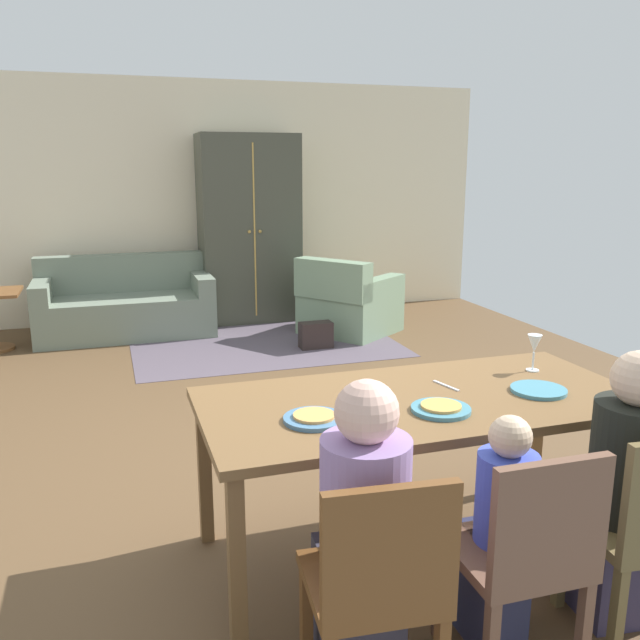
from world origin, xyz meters
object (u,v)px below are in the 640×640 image
object	(u,v)px
dining_chair_child	(527,551)
plate_near_man	(314,419)
person_child	(498,540)
couch	(125,306)
plate_near_woman	(539,390)
dining_table	(421,412)
handbag	(316,335)
wine_glass	(534,345)
armoire	(249,229)
dining_chair_man	(378,581)
person_man	(361,545)
person_woman	(620,497)
plate_near_child	(441,409)
armchair	(348,304)

from	to	relation	value
dining_chair_child	plate_near_man	bearing A→B (deg)	127.56
person_child	couch	bearing A→B (deg)	102.09
plate_near_woman	couch	size ratio (longest dim) A/B	0.14
dining_table	handbag	world-z (taller)	dining_table
plate_near_man	couch	size ratio (longest dim) A/B	0.14
wine_glass	armoire	world-z (taller)	armoire
plate_near_man	dining_chair_man	bearing A→B (deg)	-90.62
plate_near_woman	person_man	world-z (taller)	person_man
handbag	wine_glass	bearing A→B (deg)	-88.50
person_woman	dining_chair_man	bearing A→B (deg)	-170.87
plate_near_child	person_child	size ratio (longest dim) A/B	0.27
dining_table	person_man	distance (m)	0.85
plate_near_man	plate_near_child	xyz separation A→B (m)	(0.54, -0.06, 0.00)
plate_near_child	person_child	xyz separation A→B (m)	(0.00, -0.47, -0.34)
plate_near_man	person_man	distance (m)	0.58
person_child	armoire	size ratio (longest dim) A/B	0.44
plate_near_child	dining_chair_child	size ratio (longest dim) A/B	0.29
person_man	armchair	distance (m)	4.91
plate_near_man	armchair	bearing A→B (deg)	67.91
dining_chair_man	person_man	size ratio (longest dim) A/B	0.78
dining_chair_man	dining_chair_child	size ratio (longest dim) A/B	1.00
plate_near_man	handbag	world-z (taller)	plate_near_man
wine_glass	person_child	distance (m)	1.18
armoire	wine_glass	bearing A→B (deg)	-84.83
plate_near_child	plate_near_woman	size ratio (longest dim) A/B	1.00
plate_near_woman	person_child	distance (m)	0.84
dining_chair_man	plate_near_man	bearing A→B (deg)	89.38
dining_chair_man	dining_chair_child	bearing A→B (deg)	-0.04
person_child	plate_near_man	bearing A→B (deg)	135.61
dining_chair_man	armoire	xyz separation A→B (m)	(0.82, 5.74, 0.56)
dining_chair_child	armoire	size ratio (longest dim) A/B	0.41
couch	plate_near_child	bearing A→B (deg)	-76.79
plate_near_woman	handbag	xyz separation A→B (m)	(0.08, 3.60, -0.64)
wine_glass	dining_chair_child	xyz separation A→B (m)	(-0.71, -1.00, -0.40)
plate_near_woman	wine_glass	bearing A→B (deg)	59.31
dining_chair_man	armoire	distance (m)	5.83
plate_near_child	wine_glass	bearing A→B (deg)	27.09
dining_table	wine_glass	bearing A→B (deg)	14.34
dining_chair_child	couch	size ratio (longest dim) A/B	0.49
plate_near_child	handbag	size ratio (longest dim) A/B	0.78
plate_near_child	armoire	bearing A→B (deg)	86.92
handbag	plate_near_man	bearing A→B (deg)	-107.67
dining_table	couch	size ratio (longest dim) A/B	1.09
dining_table	couch	xyz separation A→B (m)	(-1.14, 4.66, -0.39)
dining_chair_man	handbag	bearing A→B (deg)	74.94
wine_glass	handbag	distance (m)	3.41
dining_chair_child	person_child	xyz separation A→B (m)	(0.00, 0.17, -0.06)
dining_chair_child	handbag	xyz separation A→B (m)	(0.62, 4.32, -0.36)
armchair	handbag	size ratio (longest dim) A/B	3.74
plate_near_child	wine_glass	xyz separation A→B (m)	(0.70, 0.36, 0.12)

